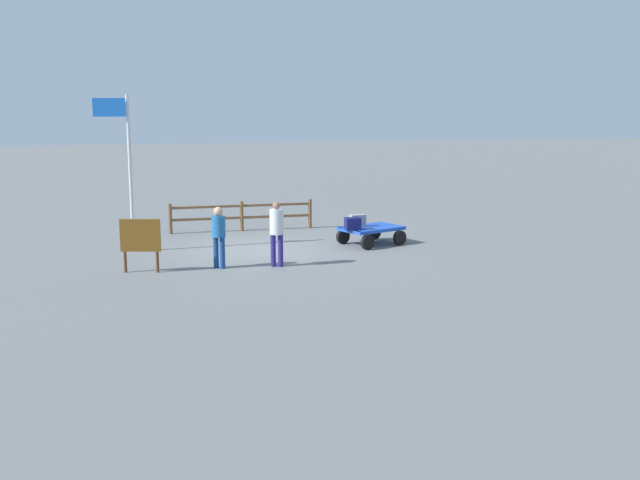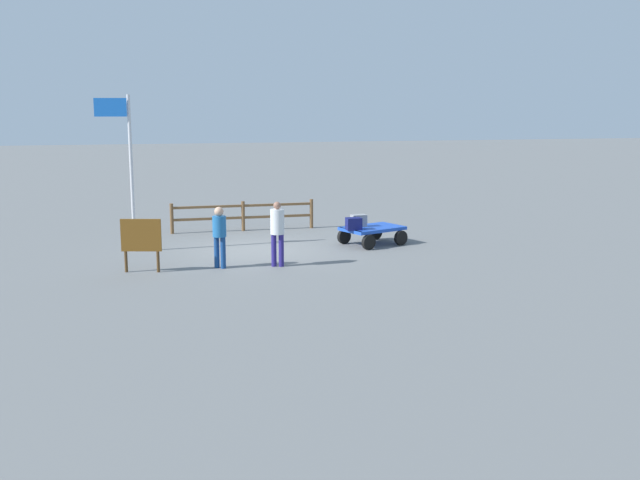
{
  "view_description": "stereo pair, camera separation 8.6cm",
  "coord_description": "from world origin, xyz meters",
  "px_view_note": "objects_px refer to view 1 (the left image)",
  "views": [
    {
      "loc": [
        3.36,
        22.07,
        4.37
      ],
      "look_at": [
        -0.47,
        6.0,
        1.35
      ],
      "focal_mm": 42.6,
      "sensor_mm": 36.0,
      "label": 1
    },
    {
      "loc": [
        3.28,
        22.09,
        4.37
      ],
      "look_at": [
        -0.47,
        6.0,
        1.35
      ],
      "focal_mm": 42.6,
      "sensor_mm": 36.0,
      "label": 2
    }
  ],
  "objects_px": {
    "luggage_cart": "(371,231)",
    "worker_trailing": "(277,228)",
    "signboard": "(140,238)",
    "suitcase_grey": "(358,221)",
    "suitcase_olive": "(353,224)",
    "worker_lead": "(219,232)",
    "flagpole": "(125,159)"
  },
  "relations": [
    {
      "from": "worker_trailing",
      "to": "signboard",
      "type": "relative_size",
      "value": 1.25
    },
    {
      "from": "suitcase_olive",
      "to": "signboard",
      "type": "xyz_separation_m",
      "value": [
        6.25,
        1.98,
        0.16
      ]
    },
    {
      "from": "luggage_cart",
      "to": "worker_lead",
      "type": "bearing_deg",
      "value": 25.28
    },
    {
      "from": "suitcase_grey",
      "to": "worker_lead",
      "type": "bearing_deg",
      "value": 28.32
    },
    {
      "from": "luggage_cart",
      "to": "worker_trailing",
      "type": "relative_size",
      "value": 1.22
    },
    {
      "from": "luggage_cart",
      "to": "worker_lead",
      "type": "height_order",
      "value": "worker_lead"
    },
    {
      "from": "suitcase_olive",
      "to": "worker_lead",
      "type": "relative_size",
      "value": 0.27
    },
    {
      "from": "flagpole",
      "to": "signboard",
      "type": "bearing_deg",
      "value": 96.54
    },
    {
      "from": "suitcase_grey",
      "to": "signboard",
      "type": "bearing_deg",
      "value": 20.78
    },
    {
      "from": "suitcase_grey",
      "to": "worker_trailing",
      "type": "bearing_deg",
      "value": 40.78
    },
    {
      "from": "luggage_cart",
      "to": "suitcase_olive",
      "type": "height_order",
      "value": "suitcase_olive"
    },
    {
      "from": "suitcase_grey",
      "to": "worker_lead",
      "type": "distance_m",
      "value": 5.16
    },
    {
      "from": "flagpole",
      "to": "suitcase_olive",
      "type": "bearing_deg",
      "value": 171.92
    },
    {
      "from": "suitcase_olive",
      "to": "signboard",
      "type": "relative_size",
      "value": 0.32
    },
    {
      "from": "worker_lead",
      "to": "flagpole",
      "type": "bearing_deg",
      "value": -50.62
    },
    {
      "from": "suitcase_grey",
      "to": "signboard",
      "type": "height_order",
      "value": "signboard"
    },
    {
      "from": "flagpole",
      "to": "signboard",
      "type": "distance_m",
      "value": 3.47
    },
    {
      "from": "suitcase_grey",
      "to": "suitcase_olive",
      "type": "xyz_separation_m",
      "value": [
        0.3,
        0.51,
        -0.01
      ]
    },
    {
      "from": "worker_trailing",
      "to": "flagpole",
      "type": "xyz_separation_m",
      "value": [
        3.89,
        -3.02,
        1.71
      ]
    },
    {
      "from": "luggage_cart",
      "to": "suitcase_olive",
      "type": "relative_size",
      "value": 4.74
    },
    {
      "from": "suitcase_olive",
      "to": "worker_lead",
      "type": "height_order",
      "value": "worker_lead"
    },
    {
      "from": "suitcase_olive",
      "to": "flagpole",
      "type": "bearing_deg",
      "value": -8.08
    },
    {
      "from": "luggage_cart",
      "to": "suitcase_grey",
      "type": "bearing_deg",
      "value": -16.75
    },
    {
      "from": "luggage_cart",
      "to": "signboard",
      "type": "xyz_separation_m",
      "value": [
        6.95,
        2.37,
        0.47
      ]
    },
    {
      "from": "suitcase_grey",
      "to": "worker_trailing",
      "type": "relative_size",
      "value": 0.28
    },
    {
      "from": "luggage_cart",
      "to": "suitcase_olive",
      "type": "bearing_deg",
      "value": 29.27
    },
    {
      "from": "luggage_cart",
      "to": "suitcase_grey",
      "type": "xyz_separation_m",
      "value": [
        0.39,
        -0.12,
        0.32
      ]
    },
    {
      "from": "worker_lead",
      "to": "luggage_cart",
      "type": "bearing_deg",
      "value": -154.72
    },
    {
      "from": "worker_lead",
      "to": "signboard",
      "type": "xyz_separation_m",
      "value": [
        2.02,
        0.04,
        -0.09
      ]
    },
    {
      "from": "luggage_cart",
      "to": "worker_trailing",
      "type": "height_order",
      "value": "worker_trailing"
    },
    {
      "from": "suitcase_olive",
      "to": "worker_lead",
      "type": "xyz_separation_m",
      "value": [
        4.23,
        1.94,
        0.24
      ]
    },
    {
      "from": "worker_lead",
      "to": "signboard",
      "type": "relative_size",
      "value": 1.18
    }
  ]
}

